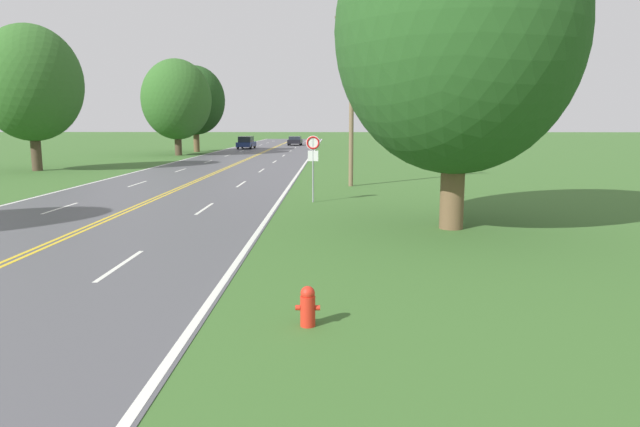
% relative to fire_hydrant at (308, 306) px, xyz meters
% --- Properties ---
extents(fire_hydrant, '(0.41, 0.25, 0.69)m').
position_rel_fire_hydrant_xyz_m(fire_hydrant, '(0.00, 0.00, 0.00)').
color(fire_hydrant, red).
rests_on(fire_hydrant, ground).
extents(traffic_sign, '(0.60, 0.10, 2.83)m').
position_rel_fire_hydrant_xyz_m(traffic_sign, '(-0.44, 14.98, 1.79)').
color(traffic_sign, gray).
rests_on(traffic_sign, ground).
extents(utility_pole_midground, '(1.80, 0.24, 9.30)m').
position_rel_fire_hydrant_xyz_m(utility_pole_midground, '(1.36, 21.26, 4.46)').
color(utility_pole_midground, brown).
rests_on(utility_pole_midground, ground).
extents(tree_left_verge, '(6.92, 6.92, 10.03)m').
position_rel_fire_hydrant_xyz_m(tree_left_verge, '(-20.49, 30.55, 5.68)').
color(tree_left_verge, '#473828').
rests_on(tree_left_verge, ground).
extents(tree_mid_treeline, '(7.04, 7.04, 9.71)m').
position_rel_fire_hydrant_xyz_m(tree_mid_treeline, '(-15.54, 49.38, 5.30)').
color(tree_mid_treeline, '#473828').
rests_on(tree_mid_treeline, ground).
extents(tree_right_cluster, '(7.58, 7.58, 10.48)m').
position_rel_fire_hydrant_xyz_m(tree_right_cluster, '(4.22, 9.00, 5.76)').
color(tree_right_cluster, brown).
rests_on(tree_right_cluster, ground).
extents(tree_far_back, '(6.73, 6.73, 9.71)m').
position_rel_fire_hydrant_xyz_m(tree_far_back, '(-15.31, 56.33, 5.47)').
color(tree_far_back, brown).
rests_on(tree_far_back, ground).
extents(car_dark_blue_sedan_approaching, '(2.03, 4.44, 1.58)m').
position_rel_fire_hydrant_xyz_m(car_dark_blue_sedan_approaching, '(-10.80, 64.25, 0.45)').
color(car_dark_blue_sedan_approaching, black).
rests_on(car_dark_blue_sedan_approaching, ground).
extents(car_black_sedan_mid_near, '(2.01, 4.05, 1.31)m').
position_rel_fire_hydrant_xyz_m(car_black_sedan_mid_near, '(-5.24, 75.18, 0.35)').
color(car_black_sedan_mid_near, black).
rests_on(car_black_sedan_mid_near, ground).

